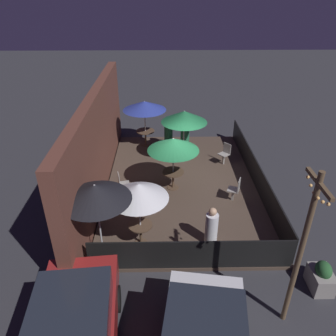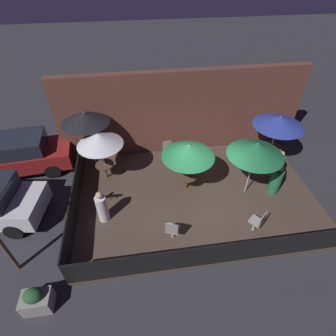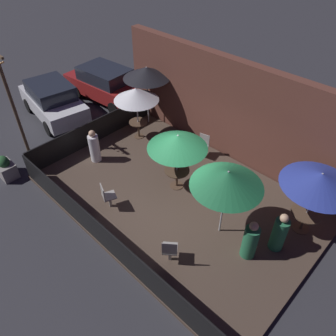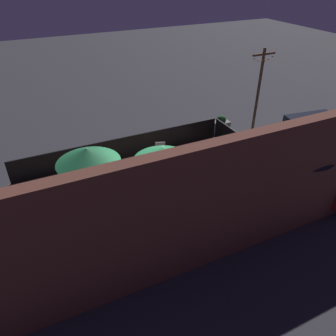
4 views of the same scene
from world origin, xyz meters
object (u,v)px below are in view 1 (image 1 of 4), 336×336
at_px(dining_table_0, 145,134).
at_px(dining_table_2, 140,229).
at_px(patio_chair_0, 122,183).
at_px(light_post, 302,247).
at_px(patio_umbrella_3, 184,117).
at_px(dining_table_1, 173,175).
at_px(patron_2, 168,135).
at_px(patron_0, 211,228).
at_px(patio_umbrella_1, 173,144).
at_px(patron_1, 185,139).
at_px(patio_umbrella_2, 138,191).
at_px(patio_chair_1, 225,153).
at_px(planter_box, 321,277).
at_px(patio_umbrella_4, 95,192).
at_px(patio_chair_2, 235,189).
at_px(patio_umbrella_0, 144,106).

bearing_deg(dining_table_0, dining_table_2, -178.78).
bearing_deg(patio_chair_0, light_post, -63.06).
bearing_deg(patio_umbrella_3, dining_table_1, 166.73).
bearing_deg(dining_table_0, light_post, -158.81).
bearing_deg(patron_2, light_post, -137.21).
bearing_deg(patron_2, patron_0, -143.11).
height_order(patio_umbrella_1, dining_table_0, patio_umbrella_1).
bearing_deg(patron_1, patio_umbrella_2, 86.66).
xyz_separation_m(dining_table_1, light_post, (-5.68, -2.51, 1.61)).
height_order(patio_chair_1, light_post, light_post).
bearing_deg(dining_table_0, planter_box, -150.31).
distance_m(dining_table_2, patron_1, 6.63).
relative_size(patio_umbrella_2, patron_0, 1.65).
distance_m(patio_umbrella_4, dining_table_1, 4.56).
distance_m(patron_1, light_post, 9.30).
relative_size(patio_umbrella_4, dining_table_0, 2.81).
distance_m(dining_table_2, patron_2, 6.90).
relative_size(patio_umbrella_2, planter_box, 2.47).
relative_size(patio_umbrella_1, patio_umbrella_4, 0.84).
distance_m(patio_umbrella_1, light_post, 6.21).
distance_m(dining_table_1, patron_2, 3.72).
height_order(patio_chair_1, patio_chair_2, patio_chair_1).
bearing_deg(patio_umbrella_0, planter_box, -150.31).
xyz_separation_m(patio_chair_2, light_post, (-4.77, -0.28, 1.69)).
distance_m(patio_chair_0, patron_0, 4.00).
bearing_deg(patio_chair_0, dining_table_2, -85.95).
height_order(patio_umbrella_3, patio_chair_0, patio_umbrella_3).
height_order(dining_table_1, patio_chair_2, patio_chair_2).
bearing_deg(light_post, patio_umbrella_3, 14.05).
distance_m(patio_umbrella_3, light_post, 8.15).
bearing_deg(dining_table_0, patio_umbrella_0, 26.57).
bearing_deg(patron_2, dining_table_0, 106.24).
bearing_deg(patio_umbrella_3, patron_2, 23.07).
distance_m(patio_chair_1, patron_1, 2.17).
bearing_deg(patio_umbrella_3, patron_0, -174.36).
distance_m(patio_umbrella_4, patio_chair_0, 3.68).
distance_m(patio_umbrella_3, planter_box, 7.92).
xyz_separation_m(patio_umbrella_3, dining_table_2, (-5.34, 1.60, -1.52)).
xyz_separation_m(patio_umbrella_4, planter_box, (-1.11, -5.89, -1.99)).
bearing_deg(patio_umbrella_0, patio_chair_1, -119.82).
xyz_separation_m(patio_umbrella_1, dining_table_2, (-3.11, 1.07, -1.30)).
xyz_separation_m(dining_table_2, patron_0, (-0.02, -2.13, 0.03)).
xyz_separation_m(patio_umbrella_1, patron_2, (3.72, 0.11, -1.26)).
distance_m(dining_table_1, dining_table_2, 3.29).
height_order(patron_0, patron_2, patron_2).
bearing_deg(patio_chair_2, planter_box, 133.56).
bearing_deg(patio_umbrella_1, patio_umbrella_3, -13.27).
height_order(patron_0, patron_1, patron_1).
height_order(patio_umbrella_0, patron_2, patio_umbrella_0).
distance_m(patio_umbrella_1, patio_chair_2, 2.76).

